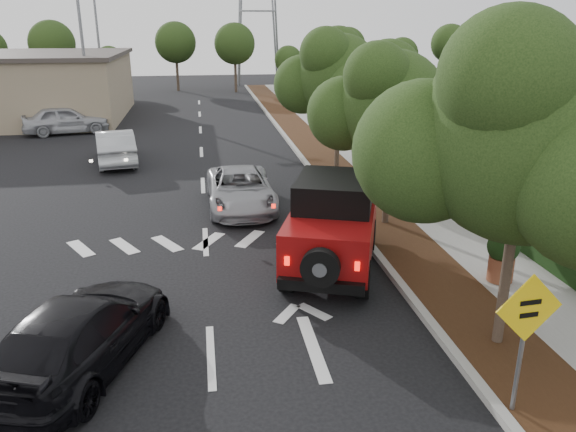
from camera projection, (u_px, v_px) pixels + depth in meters
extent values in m
plane|color=black|center=(211.00, 356.00, 10.76)|extent=(120.00, 120.00, 0.00)
cube|color=#9E9B93|center=(318.00, 179.00, 22.60)|extent=(0.20, 70.00, 0.15)
cube|color=black|center=(342.00, 178.00, 22.76)|extent=(1.80, 70.00, 0.12)
cube|color=gray|center=(387.00, 176.00, 23.03)|extent=(2.00, 70.00, 0.12)
cube|color=black|center=(420.00, 167.00, 23.12)|extent=(0.80, 70.00, 0.80)
cylinder|color=black|center=(307.00, 231.00, 15.88)|extent=(0.60, 0.96, 0.91)
cylinder|color=black|center=(369.00, 235.00, 15.57)|extent=(0.60, 0.96, 0.91)
cylinder|color=black|center=(288.00, 273.00, 13.24)|extent=(0.60, 0.96, 0.91)
cylinder|color=black|center=(363.00, 279.00, 12.93)|extent=(0.60, 0.96, 0.91)
cube|color=maroon|center=(333.00, 230.00, 14.20)|extent=(3.32, 4.63, 1.13)
cube|color=black|center=(335.00, 191.00, 14.21)|extent=(2.54, 2.80, 0.72)
cube|color=maroon|center=(339.00, 213.00, 15.71)|extent=(2.08, 1.71, 0.93)
cube|color=black|center=(321.00, 286.00, 12.34)|extent=(1.89, 0.84, 0.25)
cylinder|color=black|center=(320.00, 268.00, 12.03)|extent=(0.89, 0.52, 0.86)
cube|color=#FF190C|center=(287.00, 261.00, 12.37)|extent=(0.12, 0.08, 0.20)
cube|color=#FF190C|center=(357.00, 266.00, 12.10)|extent=(0.12, 0.08, 0.20)
imported|color=#93949A|center=(240.00, 189.00, 19.14)|extent=(2.23, 4.76, 1.31)
imported|color=black|center=(80.00, 333.00, 10.26)|extent=(3.38, 5.09, 1.37)
imported|color=#AFB3B7|center=(115.00, 147.00, 25.16)|extent=(2.38, 4.79, 1.51)
imported|color=#B0B2B9|center=(66.00, 120.00, 31.79)|extent=(4.99, 2.92, 1.60)
cylinder|color=slate|center=(521.00, 349.00, 8.75)|extent=(0.08, 0.08, 2.22)
cube|color=yellow|center=(529.00, 308.00, 8.48)|extent=(1.13, 0.12, 1.14)
cube|color=black|center=(531.00, 303.00, 8.42)|extent=(0.36, 0.04, 0.08)
cube|color=black|center=(529.00, 315.00, 8.49)|extent=(0.32, 0.04, 0.08)
cylinder|color=brown|center=(501.00, 269.00, 13.53)|extent=(0.67, 0.67, 0.61)
sphere|color=black|center=(504.00, 247.00, 13.34)|extent=(0.76, 0.76, 0.76)
imported|color=black|center=(504.00, 243.00, 13.31)|extent=(0.70, 0.62, 0.71)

